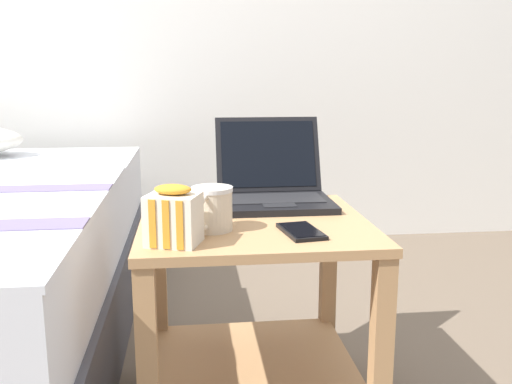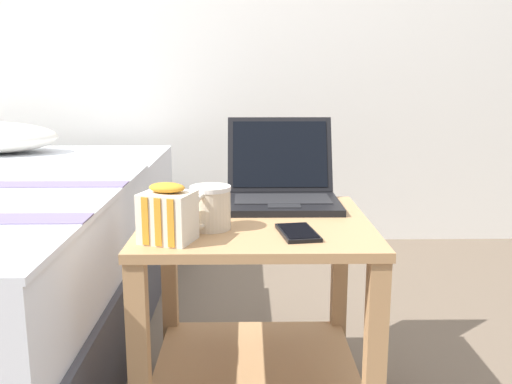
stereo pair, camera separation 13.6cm
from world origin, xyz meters
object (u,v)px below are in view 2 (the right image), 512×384
(mug_front_left, at_px, (210,206))
(snack_bag, at_px, (168,215))
(laptop, at_px, (282,187))
(cell_phone, at_px, (298,232))

(mug_front_left, bearing_deg, snack_bag, -131.43)
(mug_front_left, xyz_separation_m, snack_bag, (-0.09, -0.10, 0.00))
(laptop, distance_m, cell_phone, 0.32)
(laptop, distance_m, snack_bag, 0.46)
(laptop, relative_size, cell_phone, 2.11)
(laptop, bearing_deg, mug_front_left, -123.88)
(laptop, bearing_deg, snack_bag, -126.00)
(mug_front_left, xyz_separation_m, cell_phone, (0.20, -0.05, -0.05))
(laptop, distance_m, mug_front_left, 0.33)
(laptop, height_order, cell_phone, laptop)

